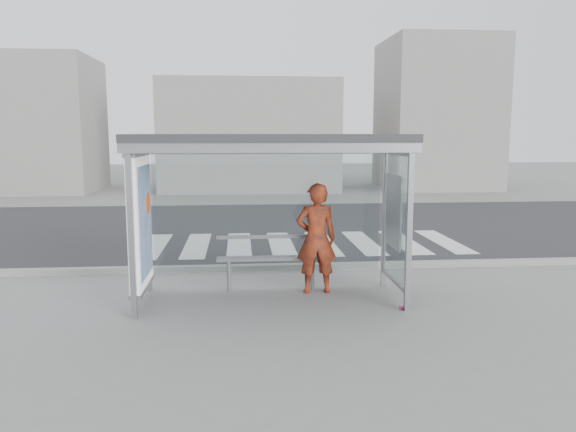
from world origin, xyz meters
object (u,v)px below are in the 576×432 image
object	(u,v)px
bus_shelter	(246,176)
person	(316,238)
bench	(271,258)
soda_can	(403,308)

from	to	relation	value
bus_shelter	person	xyz separation A→B (m)	(1.15, 0.32, -1.07)
bus_shelter	bench	distance (m)	1.58
person	bench	bearing A→B (deg)	-15.68
person	bench	world-z (taller)	person
bus_shelter	bench	xyz separation A→B (m)	(0.41, 0.52, -1.43)
bus_shelter	person	world-z (taller)	bus_shelter
person	bench	size ratio (longest dim) A/B	1.01
bus_shelter	person	distance (m)	1.60
soda_can	bench	bearing A→B (deg)	147.06
bus_shelter	bench	size ratio (longest dim) A/B	2.35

